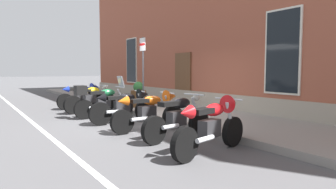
{
  "coord_description": "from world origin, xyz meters",
  "views": [
    {
      "loc": [
        8.08,
        -4.72,
        1.56
      ],
      "look_at": [
        1.46,
        -0.35,
        0.92
      ],
      "focal_mm": 32.27,
      "sensor_mm": 36.0,
      "label": 1
    }
  ],
  "objects": [
    {
      "name": "lane_stripe",
      "position": [
        0.0,
        -3.2,
        0.0
      ],
      "size": [
        30.67,
        0.12,
        0.01
      ],
      "primitive_type": "cube",
      "color": "silver",
      "rests_on": "ground_plane"
    },
    {
      "name": "motorcycle_orange_sport",
      "position": [
        1.4,
        -0.81,
        0.56
      ],
      "size": [
        0.62,
        2.14,
        1.03
      ],
      "color": "black",
      "rests_on": "ground_plane"
    },
    {
      "name": "motorcycle_red_sport",
      "position": [
        3.88,
        -0.91,
        0.58
      ],
      "size": [
        0.75,
        2.1,
        1.07
      ],
      "color": "black",
      "rests_on": "ground_plane"
    },
    {
      "name": "motorcycle_black_naked",
      "position": [
        2.61,
        -0.82,
        0.49
      ],
      "size": [
        0.66,
        2.02,
        1.01
      ],
      "color": "black",
      "rests_on": "ground_plane"
    },
    {
      "name": "ground_plane",
      "position": [
        0.0,
        0.0,
        0.0
      ],
      "size": [
        140.0,
        140.0,
        0.0
      ],
      "primitive_type": "plane",
      "color": "#4C4C4F"
    },
    {
      "name": "parking_sign",
      "position": [
        -1.18,
        0.35,
        1.79
      ],
      "size": [
        0.36,
        0.07,
        2.54
      ],
      "color": "#4C4C51",
      "rests_on": "sidewalk"
    },
    {
      "name": "motorcycle_blue_sport",
      "position": [
        -4.05,
        -0.87,
        0.56
      ],
      "size": [
        0.62,
        2.0,
        1.03
      ],
      "color": "black",
      "rests_on": "ground_plane"
    },
    {
      "name": "motorcycle_yellow_naked",
      "position": [
        -2.76,
        -0.97,
        0.49
      ],
      "size": [
        0.68,
        2.09,
        1.0
      ],
      "color": "black",
      "rests_on": "ground_plane"
    },
    {
      "name": "sidewalk",
      "position": [
        0.0,
        1.52,
        0.08
      ],
      "size": [
        30.67,
        3.05,
        0.16
      ],
      "primitive_type": "cube",
      "color": "gray",
      "rests_on": "ground_plane"
    },
    {
      "name": "barrel_planter",
      "position": [
        -2.1,
        0.65,
        0.57
      ],
      "size": [
        0.62,
        0.62,
        0.96
      ],
      "color": "brown",
      "rests_on": "sidewalk"
    },
    {
      "name": "motorcycle_black_sport",
      "position": [
        0.01,
        -0.88,
        0.55
      ],
      "size": [
        0.62,
        2.1,
        1.0
      ],
      "color": "black",
      "rests_on": "ground_plane"
    },
    {
      "name": "motorcycle_green_touring",
      "position": [
        -1.33,
        -1.12,
        0.57
      ],
      "size": [
        0.62,
        2.05,
        1.37
      ],
      "color": "black",
      "rests_on": "ground_plane"
    }
  ]
}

